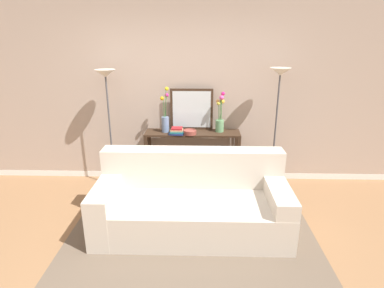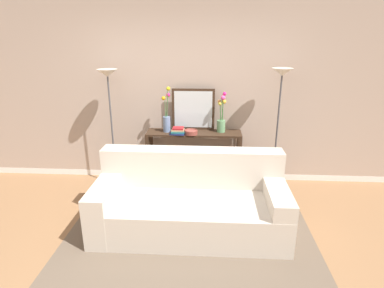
{
  "view_description": "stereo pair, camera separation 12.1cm",
  "coord_description": "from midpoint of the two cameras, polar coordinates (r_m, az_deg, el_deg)",
  "views": [
    {
      "loc": [
        0.38,
        -2.64,
        2.18
      ],
      "look_at": [
        0.27,
        1.2,
        0.86
      ],
      "focal_mm": 30.0,
      "sensor_mm": 36.0,
      "label": 1
    },
    {
      "loc": [
        0.5,
        -2.64,
        2.18
      ],
      "look_at": [
        0.27,
        1.2,
        0.86
      ],
      "focal_mm": 30.0,
      "sensor_mm": 36.0,
      "label": 2
    }
  ],
  "objects": [
    {
      "name": "ground_plane",
      "position": [
        3.45,
        -4.94,
        -20.4
      ],
      "size": [
        16.0,
        16.0,
        0.02
      ],
      "primitive_type": "cube",
      "color": "#936B47"
    },
    {
      "name": "back_wall",
      "position": [
        4.83,
        -1.84,
        9.91
      ],
      "size": [
        12.0,
        0.15,
        2.84
      ],
      "color": "white",
      "rests_on": "ground"
    },
    {
      "name": "area_rug",
      "position": [
        3.81,
        0.52,
        -15.79
      ],
      "size": [
        2.79,
        2.07,
        0.01
      ],
      "color": "brown",
      "rests_on": "ground"
    },
    {
      "name": "couch",
      "position": [
        3.79,
        0.66,
        -10.61
      ],
      "size": [
        2.16,
        0.97,
        0.88
      ],
      "color": "beige",
      "rests_on": "ground"
    },
    {
      "name": "console_table",
      "position": [
        4.73,
        1.06,
        -0.88
      ],
      "size": [
        1.37,
        0.35,
        0.83
      ],
      "color": "#382619",
      "rests_on": "ground"
    },
    {
      "name": "floor_lamp_left",
      "position": [
        4.63,
        -13.77,
        8.25
      ],
      "size": [
        0.28,
        0.28,
        1.73
      ],
      "color": "#4C4C51",
      "rests_on": "ground"
    },
    {
      "name": "floor_lamp_right",
      "position": [
        4.53,
        16.15,
        8.11
      ],
      "size": [
        0.28,
        0.28,
        1.76
      ],
      "color": "#4C4C51",
      "rests_on": "ground"
    },
    {
      "name": "wall_mirror",
      "position": [
        4.7,
        0.96,
        6.17
      ],
      "size": [
        0.62,
        0.02,
        0.61
      ],
      "color": "#382619",
      "rests_on": "console_table"
    },
    {
      "name": "vase_tall_flowers",
      "position": [
        4.62,
        -3.76,
        4.64
      ],
      "size": [
        0.12,
        0.11,
        0.65
      ],
      "color": "#6B84AD",
      "rests_on": "console_table"
    },
    {
      "name": "vase_short_flowers",
      "position": [
        4.63,
        6.01,
        4.49
      ],
      "size": [
        0.12,
        0.13,
        0.58
      ],
      "color": "#669E6B",
      "rests_on": "console_table"
    },
    {
      "name": "fruit_bowl",
      "position": [
        4.54,
        0.56,
        2.15
      ],
      "size": [
        0.19,
        0.19,
        0.06
      ],
      "color": "brown",
      "rests_on": "console_table"
    },
    {
      "name": "book_stack",
      "position": [
        4.55,
        -1.74,
        2.32
      ],
      "size": [
        0.22,
        0.17,
        0.09
      ],
      "color": "navy",
      "rests_on": "console_table"
    },
    {
      "name": "book_row_under_console",
      "position": [
        4.96,
        -3.69,
        -6.42
      ],
      "size": [
        0.32,
        0.17,
        0.13
      ],
      "color": "tan",
      "rests_on": "ground"
    }
  ]
}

